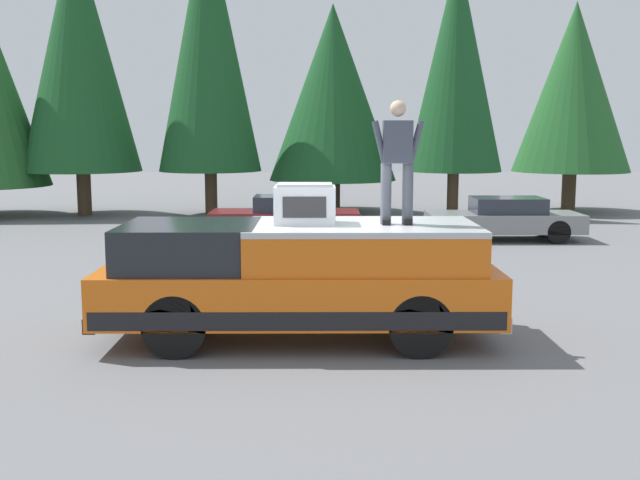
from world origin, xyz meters
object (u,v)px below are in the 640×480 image
person_on_truck_bed (397,159)px  parked_car_grey (504,219)px  compressor_unit (305,204)px  parked_car_maroon (286,217)px  pickup_truck (299,279)px

person_on_truck_bed → parked_car_grey: 10.95m
person_on_truck_bed → compressor_unit: bearing=86.5°
parked_car_grey → parked_car_maroon: same height
compressor_unit → person_on_truck_bed: 1.42m
pickup_truck → parked_car_grey: pickup_truck is taller
pickup_truck → compressor_unit: size_ratio=6.60×
pickup_truck → parked_car_grey: 11.30m
parked_car_grey → person_on_truck_bed: bearing=158.2°
pickup_truck → person_on_truck_bed: 2.15m
pickup_truck → person_on_truck_bed: size_ratio=3.28×
compressor_unit → person_on_truck_bed: bearing=-93.5°
parked_car_maroon → pickup_truck: bearing=-176.8°
pickup_truck → compressor_unit: 1.06m
compressor_unit → parked_car_grey: size_ratio=0.20×
compressor_unit → parked_car_maroon: bearing=3.7°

